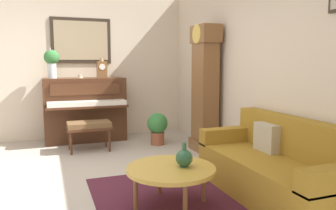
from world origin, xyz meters
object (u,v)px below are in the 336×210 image
at_px(coffee_table, 171,170).
at_px(potted_plant, 157,126).
at_px(piano, 85,109).
at_px(piano_bench, 89,126).
at_px(grandfather_clock, 205,92).
at_px(couch, 276,168).
at_px(mantel_clock, 102,68).
at_px(teacup, 80,77).
at_px(flower_vase, 52,60).
at_px(green_jug, 184,158).

distance_m(coffee_table, potted_plant, 2.59).
xyz_separation_m(piano, piano_bench, (0.80, -0.03, -0.18)).
bearing_deg(grandfather_clock, couch, -3.92).
bearing_deg(mantel_clock, grandfather_clock, 45.16).
bearing_deg(couch, coffee_table, -97.21).
bearing_deg(couch, mantel_clock, -159.36).
xyz_separation_m(piano_bench, teacup, (-0.71, -0.05, 0.78)).
xyz_separation_m(couch, flower_vase, (-3.41, -2.16, 1.16)).
bearing_deg(piano, teacup, -43.39).
xyz_separation_m(piano_bench, flower_vase, (-0.80, -0.52, 1.07)).
bearing_deg(piano_bench, flower_vase, -146.88).
bearing_deg(green_jug, coffee_table, -101.19).
bearing_deg(potted_plant, couch, 9.78).
bearing_deg(grandfather_clock, potted_plant, -137.53).
xyz_separation_m(couch, teacup, (-3.33, -1.69, 0.87)).
bearing_deg(couch, piano, -154.77).
distance_m(coffee_table, green_jug, 0.18).
distance_m(couch, potted_plant, 2.68).
bearing_deg(potted_plant, green_jug, -12.45).
relative_size(piano, couch, 0.76).
bearing_deg(mantel_clock, piano, -90.27).
bearing_deg(piano, couch, 25.23).
relative_size(couch, green_jug, 7.92).
bearing_deg(mantel_clock, coffee_table, 2.49).
height_order(teacup, green_jug, teacup).
height_order(coffee_table, potted_plant, potted_plant).
bearing_deg(flower_vase, couch, 32.30).
height_order(piano, couch, piano).
xyz_separation_m(grandfather_clock, flower_vase, (-1.41, -2.29, 0.51)).
xyz_separation_m(coffee_table, teacup, (-3.18, -0.55, 0.80)).
bearing_deg(flower_vase, piano_bench, 33.12).
bearing_deg(piano, mantel_clock, 89.73).
relative_size(piano_bench, mantel_clock, 1.84).
xyz_separation_m(piano, coffee_table, (3.27, 0.47, -0.21)).
height_order(piano, coffee_table, piano).
height_order(grandfather_clock, flower_vase, grandfather_clock).
height_order(piano, green_jug, piano).
height_order(piano, flower_vase, flower_vase).
relative_size(flower_vase, potted_plant, 1.04).
bearing_deg(green_jug, piano_bench, -165.97).
bearing_deg(mantel_clock, piano_bench, -23.92).
relative_size(coffee_table, mantel_clock, 2.32).
xyz_separation_m(piano, couch, (3.41, 1.61, -0.28)).
relative_size(couch, potted_plant, 3.39).
height_order(flower_vase, green_jug, flower_vase).
height_order(couch, mantel_clock, mantel_clock).
height_order(piano_bench, flower_vase, flower_vase).
bearing_deg(couch, potted_plant, -170.22).
relative_size(flower_vase, green_jug, 2.42).
xyz_separation_m(grandfather_clock, couch, (2.00, -0.14, -0.65)).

